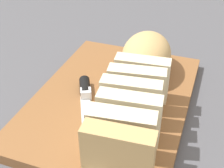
{
  "coord_description": "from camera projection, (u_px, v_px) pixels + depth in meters",
  "views": [
    {
      "loc": [
        0.48,
        0.15,
        0.4
      ],
      "look_at": [
        0.0,
        0.0,
        0.05
      ],
      "focal_mm": 49.34,
      "sensor_mm": 36.0,
      "label": 1
    }
  ],
  "objects": [
    {
      "name": "crumb_near_knife",
      "position": [
        89.0,
        97.0,
        0.62
      ],
      "size": [
        0.0,
        0.0,
        0.0
      ],
      "primitive_type": "sphere",
      "color": "tan",
      "rests_on": "cutting_board"
    },
    {
      "name": "bread_knife",
      "position": [
        87.0,
        101.0,
        0.6
      ],
      "size": [
        0.27,
        0.14,
        0.02
      ],
      "rotation": [
        0.0,
        0.0,
        0.43
      ],
      "color": "silver",
      "rests_on": "cutting_board"
    },
    {
      "name": "crumb_stray_right",
      "position": [
        115.0,
        100.0,
        0.61
      ],
      "size": [
        0.01,
        0.01,
        0.01
      ],
      "primitive_type": "sphere",
      "color": "tan",
      "rests_on": "cutting_board"
    },
    {
      "name": "bread_loaf",
      "position": [
        139.0,
        80.0,
        0.59
      ],
      "size": [
        0.4,
        0.14,
        0.09
      ],
      "rotation": [
        0.0,
        0.0,
        0.08
      ],
      "color": "tan",
      "rests_on": "cutting_board"
    },
    {
      "name": "cutting_board",
      "position": [
        112.0,
        100.0,
        0.63
      ],
      "size": [
        0.43,
        0.32,
        0.02
      ],
      "primitive_type": "cube",
      "rotation": [
        0.0,
        0.0,
        -0.03
      ],
      "color": "brown",
      "rests_on": "ground_plane"
    },
    {
      "name": "crumb_near_loaf",
      "position": [
        121.0,
        89.0,
        0.64
      ],
      "size": [
        0.0,
        0.0,
        0.0
      ],
      "primitive_type": "sphere",
      "color": "tan",
      "rests_on": "cutting_board"
    },
    {
      "name": "ground_plane",
      "position": [
        112.0,
        105.0,
        0.64
      ],
      "size": [
        3.0,
        3.0,
        0.0
      ],
      "primitive_type": "plane",
      "color": "#4C4C51"
    },
    {
      "name": "crumb_stray_left",
      "position": [
        90.0,
        111.0,
        0.58
      ],
      "size": [
        0.01,
        0.01,
        0.01
      ],
      "primitive_type": "sphere",
      "color": "tan",
      "rests_on": "cutting_board"
    }
  ]
}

